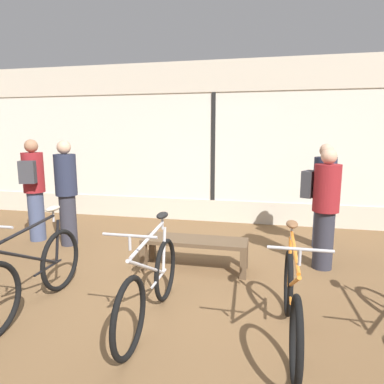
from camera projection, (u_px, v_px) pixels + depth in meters
name	position (u px, v px, depth m)	size (l,w,h in m)	color
ground_plane	(164.00, 297.00, 3.82)	(24.00, 24.00, 0.00)	brown
shop_back_wall	(213.00, 142.00, 6.86)	(12.00, 0.08, 3.20)	beige
bicycle_left	(32.00, 274.00, 3.49)	(0.46, 1.74, 1.04)	black
bicycle_center	(150.00, 285.00, 3.26)	(0.46, 1.68, 1.02)	black
bicycle_right	(292.00, 302.00, 2.97)	(0.46, 1.64, 1.01)	black
display_bench	(195.00, 244.00, 4.57)	(1.40, 0.44, 0.42)	brown
customer_near_rack	(324.00, 205.00, 4.52)	(0.56, 0.48, 1.62)	#2D2D38
customer_by_window	(67.00, 191.00, 5.48)	(0.43, 0.43, 1.70)	#2D2D38
customer_mid_floor	(34.00, 187.00, 5.70)	(0.43, 0.54, 1.71)	#424C6B
customer_near_bench	(324.00, 193.00, 5.35)	(0.40, 0.53, 1.65)	#424C6B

